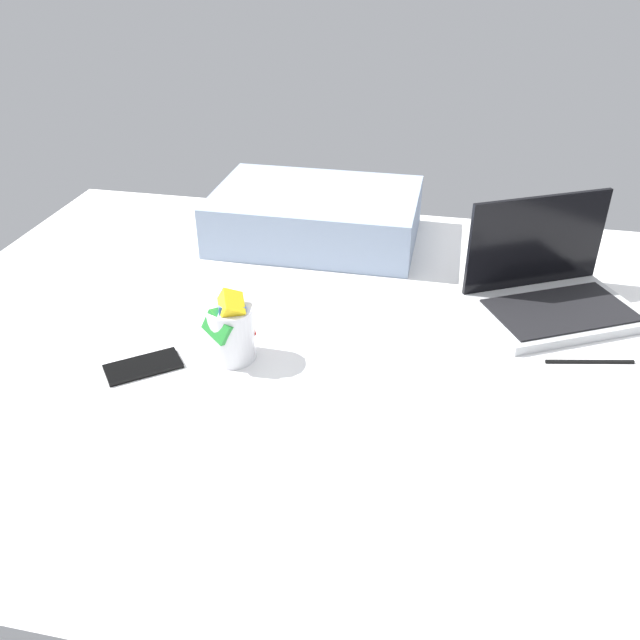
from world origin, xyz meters
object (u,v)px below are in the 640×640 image
snack_cup (231,331)px  pillow (316,216)px  laptop (551,291)px  cell_phone (143,366)px

snack_cup → pillow: 57.74cm
laptop → cell_phone: bearing=178.7°
laptop → pillow: laptop is taller
pillow → cell_phone: bearing=-107.1°
laptop → cell_phone: 86.28cm
laptop → snack_cup: size_ratio=2.71×
pillow → snack_cup: bearing=-94.1°
laptop → snack_cup: bearing=179.5°
snack_cup → cell_phone: size_ratio=1.05×
cell_phone → laptop: bearing=-101.5°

